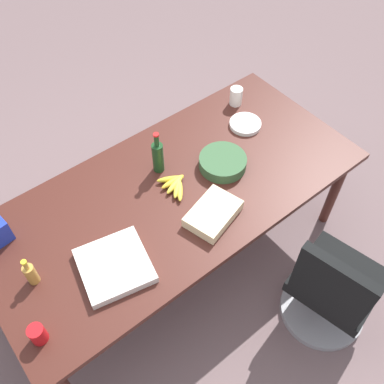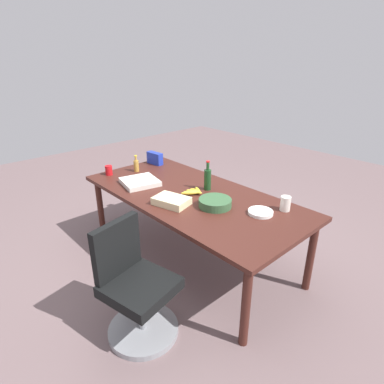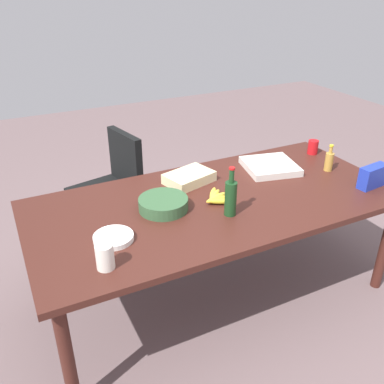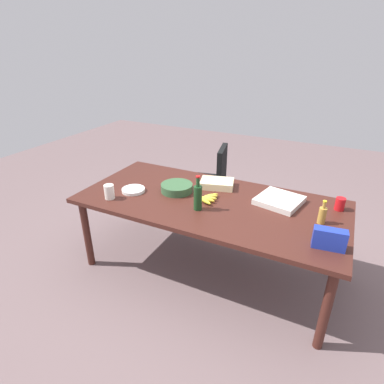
{
  "view_description": "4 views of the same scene",
  "coord_description": "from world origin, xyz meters",
  "views": [
    {
      "loc": [
        0.95,
        1.37,
        2.85
      ],
      "look_at": [
        -0.06,
        0.1,
        0.8
      ],
      "focal_mm": 40.51,
      "sensor_mm": 36.0,
      "label": 1
    },
    {
      "loc": [
        -2.17,
        1.98,
        2.05
      ],
      "look_at": [
        -0.02,
        0.01,
        0.8
      ],
      "focal_mm": 29.89,
      "sensor_mm": 36.0,
      "label": 2
    },
    {
      "loc": [
        -1.2,
        -2.05,
        2.06
      ],
      "look_at": [
        -0.15,
        0.06,
        0.82
      ],
      "focal_mm": 39.25,
      "sensor_mm": 36.0,
      "label": 3
    },
    {
      "loc": [
        0.98,
        -2.35,
        2.06
      ],
      "look_at": [
        -0.15,
        -0.07,
        0.85
      ],
      "focal_mm": 29.35,
      "sensor_mm": 36.0,
      "label": 4
    }
  ],
  "objects": [
    {
      "name": "dressing_bottle",
      "position": [
        0.95,
        0.02,
        0.84
      ],
      "size": [
        0.07,
        0.07,
        0.2
      ],
      "color": "#BA8C3A",
      "rests_on": "conference_table"
    },
    {
      "name": "salad_bowl",
      "position": [
        -0.36,
        0.03,
        0.8
      ],
      "size": [
        0.35,
        0.35,
        0.08
      ],
      "primitive_type": "cylinder",
      "rotation": [
        0.0,
        0.0,
        0.17
      ],
      "color": "#345A37",
      "rests_on": "conference_table"
    },
    {
      "name": "paper_plate_stack",
      "position": [
        -0.73,
        -0.15,
        0.78
      ],
      "size": [
        0.24,
        0.24,
        0.03
      ],
      "primitive_type": "cylinder",
      "rotation": [
        0.0,
        0.0,
        0.09
      ],
      "color": "white",
      "rests_on": "conference_table"
    },
    {
      "name": "ground_plane",
      "position": [
        0.0,
        0.0,
        0.0
      ],
      "size": [
        10.0,
        10.0,
        0.0
      ],
      "primitive_type": "plane",
      "color": "#6F5A5B"
    },
    {
      "name": "banana_bunch",
      "position": [
        -0.02,
        -0.02,
        0.79
      ],
      "size": [
        0.17,
        0.24,
        0.04
      ],
      "color": "gold",
      "rests_on": "conference_table"
    },
    {
      "name": "office_chair",
      "position": [
        -0.44,
        0.98,
        0.37
      ],
      "size": [
        0.58,
        0.57,
        0.93
      ],
      "color": "gray",
      "rests_on": "ground"
    },
    {
      "name": "chip_bag_blue",
      "position": [
        1.03,
        -0.31,
        0.84
      ],
      "size": [
        0.23,
        0.1,
        0.15
      ],
      "primitive_type": "cube",
      "rotation": [
        0.0,
        0.0,
        0.12
      ],
      "color": "#2036B1",
      "rests_on": "conference_table"
    },
    {
      "name": "red_solo_cup",
      "position": [
        1.06,
        0.33,
        0.82
      ],
      "size": [
        0.09,
        0.09,
        0.11
      ],
      "primitive_type": "cylinder",
      "rotation": [
        0.0,
        0.0,
        -0.2
      ],
      "color": "red",
      "rests_on": "conference_table"
    },
    {
      "name": "sheet_cake",
      "position": [
        -0.05,
        0.3,
        0.8
      ],
      "size": [
        0.37,
        0.3,
        0.07
      ],
      "primitive_type": "cube",
      "rotation": [
        0.0,
        0.0,
        0.27
      ],
      "color": "beige",
      "rests_on": "conference_table"
    },
    {
      "name": "conference_table",
      "position": [
        0.0,
        0.0,
        0.7
      ],
      "size": [
        2.39,
        1.12,
        0.77
      ],
      "color": "#431E17",
      "rests_on": "ground"
    },
    {
      "name": "wine_bottle",
      "position": [
        -0.03,
        -0.2,
        0.89
      ],
      "size": [
        0.08,
        0.08,
        0.31
      ],
      "color": "#19401E",
      "rests_on": "conference_table"
    },
    {
      "name": "pizza_box",
      "position": [
        0.58,
        0.23,
        0.79
      ],
      "size": [
        0.43,
        0.43,
        0.05
      ],
      "primitive_type": "cube",
      "rotation": [
        0.0,
        0.0,
        -0.22
      ],
      "color": "silver",
      "rests_on": "conference_table"
    },
    {
      "name": "mayo_jar",
      "position": [
        -0.84,
        -0.37,
        0.83
      ],
      "size": [
        0.09,
        0.09,
        0.13
      ],
      "primitive_type": "cylinder",
      "rotation": [
        0.0,
        0.0,
        -0.02
      ],
      "color": "white",
      "rests_on": "conference_table"
    }
  ]
}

